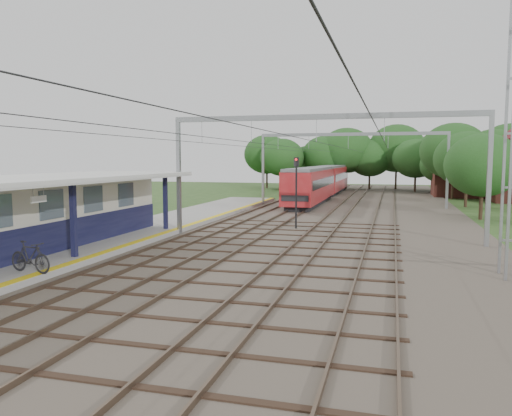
% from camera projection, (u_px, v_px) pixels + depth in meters
% --- Properties ---
extents(ground, '(160.00, 160.00, 0.00)m').
position_uv_depth(ground, '(125.00, 319.00, 14.29)').
color(ground, '#2D4C1E').
rests_on(ground, ground).
extents(ballast_bed, '(18.00, 90.00, 0.10)m').
position_uv_depth(ballast_bed, '(351.00, 213.00, 42.02)').
color(ballast_bed, '#473D33').
rests_on(ballast_bed, ground).
extents(platform, '(5.00, 52.00, 0.35)m').
position_uv_depth(platform, '(134.00, 233.00, 29.68)').
color(platform, gray).
rests_on(platform, ground).
extents(yellow_stripe, '(0.45, 52.00, 0.01)m').
position_uv_depth(yellow_stripe, '(169.00, 231.00, 29.07)').
color(yellow_stripe, yellow).
rests_on(yellow_stripe, platform).
extents(station_building, '(3.41, 18.00, 3.40)m').
position_uv_depth(station_building, '(31.00, 213.00, 23.14)').
color(station_building, beige).
rests_on(station_building, platform).
extents(canopy, '(6.40, 20.00, 3.44)m').
position_uv_depth(canopy, '(35.00, 180.00, 21.74)').
color(canopy, '#101235').
rests_on(canopy, platform).
extents(rail_tracks, '(11.80, 88.00, 0.15)m').
position_uv_depth(rail_tracks, '(322.00, 210.00, 42.67)').
color(rail_tracks, brown).
rests_on(rail_tracks, ballast_bed).
extents(catenary_system, '(17.22, 88.00, 7.00)m').
position_uv_depth(catenary_system, '(339.00, 146.00, 37.12)').
color(catenary_system, gray).
rests_on(catenary_system, ground).
extents(tree_band, '(31.72, 30.88, 8.82)m').
position_uv_depth(tree_band, '(367.00, 156.00, 67.61)').
color(tree_band, '#382619').
rests_on(tree_band, ground).
extents(house_far, '(8.00, 6.12, 8.66)m').
position_uv_depth(house_far, '(468.00, 170.00, 59.66)').
color(house_far, brown).
rests_on(house_far, ground).
extents(bicycle, '(2.04, 0.87, 1.19)m').
position_uv_depth(bicycle, '(30.00, 257.00, 18.47)').
color(bicycle, black).
rests_on(bicycle, platform).
extents(train, '(2.74, 34.11, 3.61)m').
position_uv_depth(train, '(323.00, 181.00, 57.62)').
color(train, black).
rests_on(train, ballast_bed).
extents(signal_post, '(0.36, 0.31, 4.67)m').
position_uv_depth(signal_post, '(296.00, 183.00, 31.84)').
color(signal_post, black).
rests_on(signal_post, ground).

